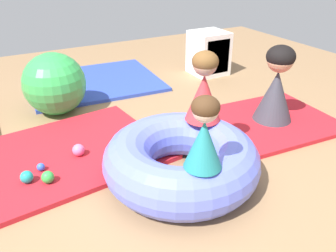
{
  "coord_description": "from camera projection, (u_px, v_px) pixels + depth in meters",
  "views": [
    {
      "loc": [
        -1.01,
        -1.94,
        1.57
      ],
      "look_at": [
        0.1,
        0.1,
        0.36
      ],
      "focal_mm": 37.53,
      "sensor_mm": 36.0,
      "label": 1
    }
  ],
  "objects": [
    {
      "name": "adult_seated",
      "position": [
        277.0,
        85.0,
        3.29
      ],
      "size": [
        0.53,
        0.53,
        0.73
      ],
      "rotation": [
        0.0,
        0.0,
        5.51
      ],
      "color": "#383842",
      "rests_on": "gym_mat_front"
    },
    {
      "name": "play_ball_pink",
      "position": [
        78.0,
        150.0,
        2.83
      ],
      "size": [
        0.1,
        0.1,
        0.1
      ],
      "primitive_type": "sphere",
      "color": "pink",
      "rests_on": "gym_mat_near_right"
    },
    {
      "name": "play_ball_green",
      "position": [
        48.0,
        177.0,
        2.51
      ],
      "size": [
        0.09,
        0.09,
        0.09
      ],
      "primitive_type": "sphere",
      "color": "green",
      "rests_on": "gym_mat_near_right"
    },
    {
      "name": "inflatable_cushion",
      "position": [
        181.0,
        160.0,
        2.55
      ],
      "size": [
        1.14,
        1.14,
        0.35
      ],
      "primitive_type": "torus",
      "color": "#6070E5",
      "rests_on": "ground"
    },
    {
      "name": "play_ball_teal",
      "position": [
        27.0,
        177.0,
        2.51
      ],
      "size": [
        0.09,
        0.09,
        0.09
      ],
      "primitive_type": "sphere",
      "color": "teal",
      "rests_on": "gym_mat_near_right"
    },
    {
      "name": "gym_mat_near_right",
      "position": [
        49.0,
        159.0,
        2.85
      ],
      "size": [
        1.94,
        1.37,
        0.04
      ],
      "primitive_type": "cube",
      "rotation": [
        0.0,
        0.0,
        0.1
      ],
      "color": "red",
      "rests_on": "ground"
    },
    {
      "name": "child_in_red",
      "position": [
        204.0,
        87.0,
        2.62
      ],
      "size": [
        0.34,
        0.34,
        0.54
      ],
      "rotation": [
        0.0,
        0.0,
        4.98
      ],
      "color": "red",
      "rests_on": "inflatable_cushion"
    },
    {
      "name": "gym_mat_near_left",
      "position": [
        95.0,
        82.0,
        4.42
      ],
      "size": [
        1.63,
        1.39,
        0.04
      ],
      "primitive_type": "cube",
      "rotation": [
        0.0,
        0.0,
        -0.07
      ],
      "color": "#2D47B7",
      "rests_on": "ground"
    },
    {
      "name": "storage_cube",
      "position": [
        210.0,
        53.0,
        4.63
      ],
      "size": [
        0.44,
        0.44,
        0.56
      ],
      "color": "white",
      "rests_on": "ground"
    },
    {
      "name": "exercise_ball_large",
      "position": [
        54.0,
        84.0,
        3.53
      ],
      "size": [
        0.63,
        0.63,
        0.63
      ],
      "primitive_type": "sphere",
      "color": "green",
      "rests_on": "ground"
    },
    {
      "name": "ground_plane",
      "position": [
        163.0,
        176.0,
        2.67
      ],
      "size": [
        8.0,
        8.0,
        0.0
      ],
      "primitive_type": "plane",
      "color": "#93704C"
    },
    {
      "name": "gym_mat_front",
      "position": [
        271.0,
        121.0,
        3.46
      ],
      "size": [
        1.22,
        1.08,
        0.04
      ],
      "primitive_type": "cube",
      "rotation": [
        0.0,
        0.0,
        -0.07
      ],
      "color": "red",
      "rests_on": "ground"
    },
    {
      "name": "child_in_teal",
      "position": [
        204.0,
        134.0,
        2.06
      ],
      "size": [
        0.34,
        0.34,
        0.47
      ],
      "rotation": [
        0.0,
        0.0,
        3.81
      ],
      "color": "teal",
      "rests_on": "inflatable_cushion"
    },
    {
      "name": "play_ball_blue",
      "position": [
        41.0,
        167.0,
        2.65
      ],
      "size": [
        0.06,
        0.06,
        0.06
      ],
      "primitive_type": "sphere",
      "color": "blue",
      "rests_on": "gym_mat_near_right"
    }
  ]
}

